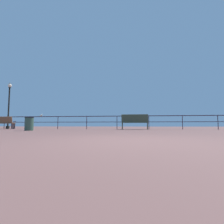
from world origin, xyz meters
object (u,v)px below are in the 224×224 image
Objects in this scene: bench_near_left at (135,121)px; lamppost_left at (9,103)px; seagull_on_rail at (41,115)px; bench_far_left at (2,122)px; trash_bin at (29,124)px.

bench_near_left is 0.47× the size of lamppost_left.
seagull_on_rail is (-7.25, 0.64, 0.48)m from bench_near_left.
trash_bin is (4.27, -2.99, -0.15)m from bench_far_left.
bench_far_left is 5.21m from trash_bin.
bench_near_left is 6.45m from trash_bin.
seagull_on_rail is 0.48× the size of trash_bin.
bench_near_left is at bearing -0.02° from bench_far_left.
bench_near_left is at bearing -4.67° from lamppost_left.
lamppost_left is at bearing 106.17° from bench_far_left.
lamppost_left is 6.15m from trash_bin.
bench_near_left is 10.37m from lamppost_left.
bench_near_left is at bearing -5.03° from seagull_on_rail.
lamppost_left reaches higher than bench_near_left.
lamppost_left is at bearing 175.33° from bench_near_left.
bench_far_left is 4.86× the size of seagull_on_rail.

